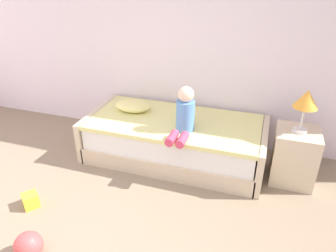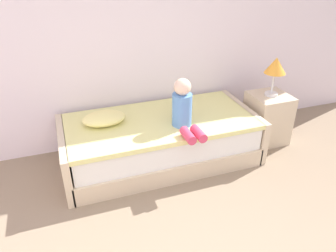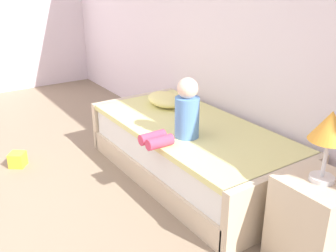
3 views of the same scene
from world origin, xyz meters
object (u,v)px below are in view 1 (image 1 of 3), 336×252
Objects in this scene: bed at (175,139)px; pillow at (133,106)px; nightstand at (294,156)px; table_lamp at (306,101)px; toy_ball at (29,246)px; child_figure at (184,115)px; toy_block at (31,200)px.

pillow is at bearing 170.14° from bed.
bed is at bearing 178.67° from nightstand.
pillow reaches higher than nightstand.
table_lamp is (0.00, 0.00, 0.64)m from nightstand.
nightstand is at bearing 40.97° from toy_ball.
child_figure reaches higher than nightstand.
table_lamp is 1.96× the size of toy_ball.
bed is 1.35m from nightstand.
toy_ball is 1.64× the size of toy_block.
child_figure is at bearing -170.48° from table_lamp.
toy_ball is (-2.02, -1.76, -0.18)m from nightstand.
nightstand is at bearing 180.00° from table_lamp.
bed is 4.80× the size of pillow.
pillow is 1.91× the size of toy_ball.
bed is at bearing 50.33° from toy_block.
toy_ball is at bearing -110.64° from bed.
bed is 1.69m from toy_block.
table_lamp is at bearing 9.52° from child_figure.
toy_block is at bearing -152.47° from nightstand.
toy_block is at bearing -139.49° from child_figure.
pillow is at bearing 156.35° from child_figure.
child_figure is at bearing 61.47° from toy_ball.
nightstand is 0.64m from table_lamp.
toy_ball is 0.64m from toy_block.
toy_ball is at bearing -139.03° from nightstand.
toy_block is at bearing 129.04° from toy_ball.
table_lamp is 1.02× the size of pillow.
child_figure is at bearing -52.63° from bed.
toy_ball is at bearing -92.98° from pillow.
toy_block is (-0.50, -1.39, -0.49)m from pillow.
pillow reaches higher than bed.
child_figure reaches higher than bed.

